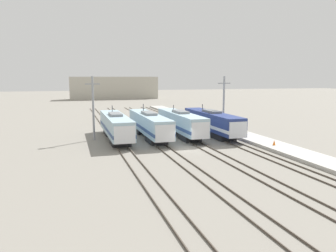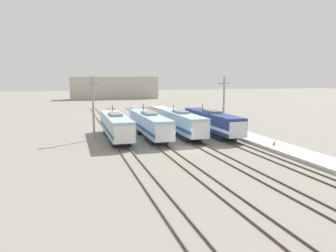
{
  "view_description": "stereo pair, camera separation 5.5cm",
  "coord_description": "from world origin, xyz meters",
  "px_view_note": "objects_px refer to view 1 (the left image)",
  "views": [
    {
      "loc": [
        -14.02,
        -39.13,
        9.12
      ],
      "look_at": [
        -1.0,
        4.32,
        2.41
      ],
      "focal_mm": 35.0,
      "sensor_mm": 36.0,
      "label": 1
    },
    {
      "loc": [
        -13.97,
        -39.14,
        9.12
      ],
      "look_at": [
        -1.0,
        4.32,
        2.41
      ],
      "focal_mm": 35.0,
      "sensor_mm": 36.0,
      "label": 2
    }
  ],
  "objects_px": {
    "locomotive_center_right": "(182,123)",
    "locomotive_far_left": "(116,126)",
    "catenary_tower_right": "(224,104)",
    "locomotive_far_right": "(213,122)",
    "traffic_cone": "(274,142)",
    "locomotive_center_left": "(150,125)",
    "catenary_tower_left": "(93,107)"
  },
  "relations": [
    {
      "from": "locomotive_center_right",
      "to": "locomotive_far_left",
      "type": "bearing_deg",
      "value": -179.1
    },
    {
      "from": "locomotive_far_left",
      "to": "catenary_tower_right",
      "type": "relative_size",
      "value": 1.8
    },
    {
      "from": "locomotive_far_left",
      "to": "locomotive_far_right",
      "type": "height_order",
      "value": "locomotive_far_left"
    },
    {
      "from": "catenary_tower_right",
      "to": "traffic_cone",
      "type": "height_order",
      "value": "catenary_tower_right"
    },
    {
      "from": "locomotive_center_left",
      "to": "traffic_cone",
      "type": "relative_size",
      "value": 25.85
    },
    {
      "from": "locomotive_far_left",
      "to": "locomotive_center_right",
      "type": "distance_m",
      "value": 10.25
    },
    {
      "from": "locomotive_far_left",
      "to": "locomotive_center_left",
      "type": "height_order",
      "value": "locomotive_center_left"
    },
    {
      "from": "locomotive_far_left",
      "to": "locomotive_far_right",
      "type": "distance_m",
      "value": 15.37
    },
    {
      "from": "locomotive_far_right",
      "to": "catenary_tower_right",
      "type": "xyz_separation_m",
      "value": [
        2.44,
        1.19,
        2.82
      ]
    },
    {
      "from": "locomotive_center_right",
      "to": "traffic_cone",
      "type": "bearing_deg",
      "value": -53.35
    },
    {
      "from": "locomotive_center_left",
      "to": "locomotive_far_right",
      "type": "xyz_separation_m",
      "value": [
        10.25,
        -0.36,
        0.01
      ]
    },
    {
      "from": "locomotive_center_right",
      "to": "catenary_tower_left",
      "type": "bearing_deg",
      "value": 176.43
    },
    {
      "from": "locomotive_center_right",
      "to": "catenary_tower_right",
      "type": "height_order",
      "value": "catenary_tower_right"
    },
    {
      "from": "locomotive_far_right",
      "to": "catenary_tower_left",
      "type": "height_order",
      "value": "catenary_tower_left"
    },
    {
      "from": "locomotive_center_left",
      "to": "locomotive_far_right",
      "type": "distance_m",
      "value": 10.25
    },
    {
      "from": "locomotive_center_right",
      "to": "catenary_tower_right",
      "type": "bearing_deg",
      "value": 6.29
    },
    {
      "from": "traffic_cone",
      "to": "catenary_tower_left",
      "type": "bearing_deg",
      "value": 150.39
    },
    {
      "from": "locomotive_far_right",
      "to": "catenary_tower_right",
      "type": "height_order",
      "value": "catenary_tower_right"
    },
    {
      "from": "locomotive_center_left",
      "to": "locomotive_center_right",
      "type": "distance_m",
      "value": 5.12
    },
    {
      "from": "locomotive_far_right",
      "to": "locomotive_center_right",
      "type": "bearing_deg",
      "value": 176.05
    },
    {
      "from": "catenary_tower_left",
      "to": "traffic_cone",
      "type": "relative_size",
      "value": 13.45
    },
    {
      "from": "locomotive_center_right",
      "to": "traffic_cone",
      "type": "distance_m",
      "value": 14.69
    },
    {
      "from": "locomotive_far_right",
      "to": "traffic_cone",
      "type": "xyz_separation_m",
      "value": [
        3.61,
        -11.38,
        -1.31
      ]
    },
    {
      "from": "catenary_tower_left",
      "to": "catenary_tower_right",
      "type": "relative_size",
      "value": 1.0
    },
    {
      "from": "locomotive_far_left",
      "to": "catenary_tower_left",
      "type": "bearing_deg",
      "value": 162.38
    },
    {
      "from": "catenary_tower_right",
      "to": "traffic_cone",
      "type": "bearing_deg",
      "value": -84.71
    },
    {
      "from": "locomotive_far_left",
      "to": "catenary_tower_right",
      "type": "bearing_deg",
      "value": 3.2
    },
    {
      "from": "catenary_tower_right",
      "to": "traffic_cone",
      "type": "distance_m",
      "value": 13.28
    },
    {
      "from": "locomotive_far_left",
      "to": "locomotive_center_right",
      "type": "bearing_deg",
      "value": 0.9
    },
    {
      "from": "locomotive_far_left",
      "to": "locomotive_center_left",
      "type": "xyz_separation_m",
      "value": [
        5.12,
        0.17,
        -0.01
      ]
    },
    {
      "from": "locomotive_center_right",
      "to": "catenary_tower_left",
      "type": "xyz_separation_m",
      "value": [
        -13.38,
        0.83,
        2.79
      ]
    },
    {
      "from": "traffic_cone",
      "to": "locomotive_far_left",
      "type": "bearing_deg",
      "value": 148.63
    }
  ]
}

